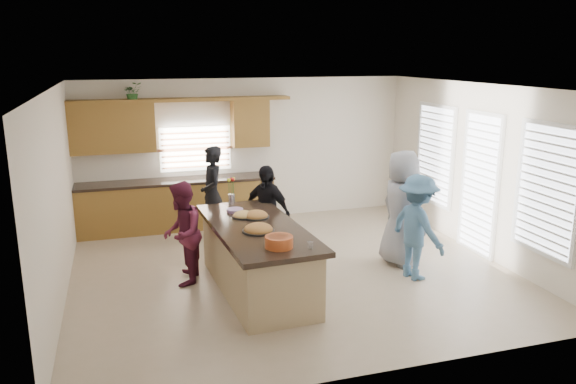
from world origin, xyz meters
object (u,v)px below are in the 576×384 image
object	(u,v)px
woman_left_mid	(182,233)
woman_left_front	(266,212)
island	(257,260)
salad_bowl	(279,241)
woman_right_back	(417,227)
woman_right_front	(402,208)
woman_left_back	(212,195)

from	to	relation	value
woman_left_mid	woman_left_front	bearing A→B (deg)	130.19
island	salad_bowl	size ratio (longest dim) A/B	7.93
salad_bowl	woman_left_front	bearing A→B (deg)	79.23
island	woman_left_front	bearing A→B (deg)	66.32
woman_right_back	woman_left_front	bearing A→B (deg)	39.40
salad_bowl	woman_right_front	size ratio (longest dim) A/B	0.19
woman_right_front	woman_left_front	bearing A→B (deg)	55.79
woman_left_mid	woman_right_front	size ratio (longest dim) A/B	0.82
woman_left_front	woman_right_front	distance (m)	2.15
salad_bowl	woman_right_back	world-z (taller)	woman_right_back
woman_right_back	woman_right_front	xyz separation A→B (m)	(0.05, 0.58, 0.13)
island	woman_right_back	xyz separation A→B (m)	(2.36, -0.25, 0.33)
woman_left_front	woman_right_back	distance (m)	2.42
woman_left_front	woman_right_front	xyz separation A→B (m)	(1.94, -0.92, 0.15)
salad_bowl	woman_left_front	distance (m)	2.24
woman_left_front	woman_right_front	size ratio (longest dim) A/B	0.84
woman_right_front	woman_left_back	bearing A→B (deg)	44.43
salad_bowl	woman_right_front	bearing A→B (deg)	28.30
woman_left_back	woman_left_mid	size ratio (longest dim) A/B	1.14
salad_bowl	woman_left_front	xyz separation A→B (m)	(0.42, 2.19, -0.26)
island	woman_right_front	xyz separation A→B (m)	(2.41, 0.33, 0.46)
woman_left_back	woman_left_mid	world-z (taller)	woman_left_back
salad_bowl	woman_left_mid	xyz separation A→B (m)	(-1.02, 1.51, -0.28)
island	woman_right_front	size ratio (longest dim) A/B	1.51
salad_bowl	woman_right_back	xyz separation A→B (m)	(2.31, 0.69, -0.24)
island	woman_left_back	distance (m)	2.34
woman_right_back	woman_right_front	world-z (taller)	woman_right_front
salad_bowl	woman_left_front	size ratio (longest dim) A/B	0.23
woman_left_back	woman_right_front	world-z (taller)	woman_right_front
woman_left_front	woman_right_back	size ratio (longest dim) A/B	0.98
woman_right_back	woman_right_front	size ratio (longest dim) A/B	0.86
woman_left_mid	woman_right_front	world-z (taller)	woman_right_front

